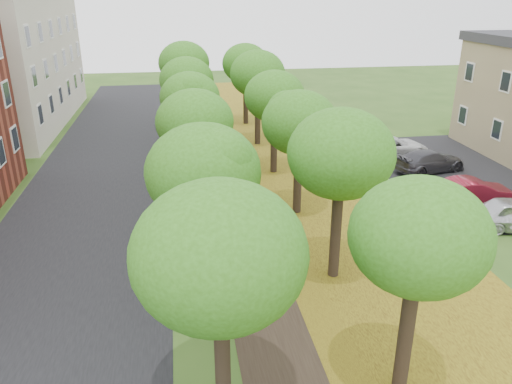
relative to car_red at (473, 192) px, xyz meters
name	(u,v)px	position (x,y,z in m)	size (l,w,h in m)	color
street_asphalt	(94,201)	(-19.13, 3.52, -0.68)	(8.00, 70.00, 0.01)	black
footpath	(237,192)	(-11.63, 3.52, -0.67)	(3.20, 70.00, 0.01)	black
leaf_verge	(326,187)	(-6.63, 3.52, -0.67)	(7.50, 70.00, 0.01)	olive
parking_lot	(458,173)	(1.87, 4.52, -0.68)	(9.00, 16.00, 0.01)	black
tree_row_west	(192,111)	(-13.83, 3.52, 3.85)	(3.68, 33.68, 6.13)	black
tree_row_east	(286,108)	(-9.03, 3.52, 3.85)	(3.68, 33.68, 6.13)	black
car_red	(473,192)	(0.00, 0.00, 0.00)	(1.44, 4.12, 1.36)	maroon
car_grey	(430,161)	(0.25, 5.08, -0.03)	(1.82, 4.47, 1.30)	#39383E
car_white	(393,146)	(-0.63, 8.39, -0.04)	(2.10, 4.56, 1.27)	silver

